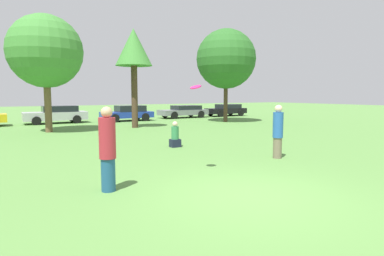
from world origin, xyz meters
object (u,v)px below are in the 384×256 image
at_px(tree_3, 226,59).
at_px(parked_car_silver, 56,114).
at_px(tree_1, 45,52).
at_px(parked_car_grey, 184,111).
at_px(tree_2, 134,49).
at_px(person_catcher, 278,131).
at_px(person_thrower, 108,149).
at_px(parked_car_black, 226,110).
at_px(bystander_sitting, 175,136).
at_px(frisbee, 196,87).
at_px(parked_car_blue, 128,113).

xyz_separation_m(tree_3, parked_car_silver, (-11.59, 5.41, -4.17)).
bearing_deg(tree_1, parked_car_grey, 26.74).
bearing_deg(tree_2, person_catcher, -87.12).
xyz_separation_m(person_thrower, parked_car_black, (17.29, 19.02, -0.32)).
bearing_deg(bystander_sitting, parked_car_grey, 59.85).
height_order(tree_2, parked_car_silver, tree_2).
bearing_deg(person_catcher, bystander_sitting, -70.99).
relative_size(frisbee, tree_1, 0.05).
bearing_deg(person_thrower, bystander_sitting, 40.90).
xyz_separation_m(person_catcher, tree_2, (-0.60, 11.98, 4.06)).
xyz_separation_m(person_thrower, tree_2, (5.37, 12.80, 4.03)).
relative_size(parked_car_silver, parked_car_grey, 0.98).
relative_size(tree_1, parked_car_black, 1.60).
distance_m(person_catcher, bystander_sitting, 4.28).
distance_m(bystander_sitting, tree_2, 9.45).
height_order(person_catcher, tree_3, tree_3).
height_order(parked_car_silver, parked_car_black, parked_car_silver).
height_order(tree_1, tree_2, tree_1).
height_order(person_catcher, parked_car_silver, person_catcher).
distance_m(person_thrower, frisbee, 2.88).
relative_size(tree_3, parked_car_black, 1.75).
relative_size(tree_1, parked_car_blue, 1.62).
distance_m(person_thrower, tree_3, 19.09).
xyz_separation_m(person_catcher, parked_car_silver, (-4.53, 17.98, -0.24)).
height_order(tree_1, parked_car_blue, tree_1).
bearing_deg(frisbee, person_catcher, 7.06).
bearing_deg(tree_3, frisbee, -129.04).
xyz_separation_m(person_thrower, tree_3, (13.04, 13.39, 3.89)).
distance_m(frisbee, tree_3, 16.93).
distance_m(tree_1, parked_car_grey, 14.18).
distance_m(bystander_sitting, parked_car_silver, 14.43).
relative_size(person_thrower, frisbee, 6.29).
height_order(person_thrower, bystander_sitting, person_thrower).
relative_size(bystander_sitting, tree_1, 0.16).
bearing_deg(tree_3, parked_car_black, 52.97).
bearing_deg(parked_car_grey, person_catcher, 69.80).
height_order(person_thrower, parked_car_silver, person_thrower).
bearing_deg(tree_2, parked_car_black, 27.56).
xyz_separation_m(person_catcher, parked_car_grey, (6.45, 18.20, -0.30)).
height_order(person_thrower, tree_2, tree_2).
xyz_separation_m(frisbee, tree_2, (2.88, 12.41, 2.64)).
relative_size(person_catcher, tree_2, 0.29).
xyz_separation_m(frisbee, parked_car_silver, (-1.05, 18.41, -1.67)).
height_order(person_catcher, parked_car_black, person_catcher).
height_order(tree_1, parked_car_silver, tree_1).
bearing_deg(tree_1, bystander_sitting, -65.24).
height_order(person_thrower, frisbee, frisbee).
xyz_separation_m(tree_2, parked_car_grey, (7.05, 6.21, -4.36)).
bearing_deg(tree_2, frisbee, -103.04).
distance_m(parked_car_silver, parked_car_black, 15.84).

